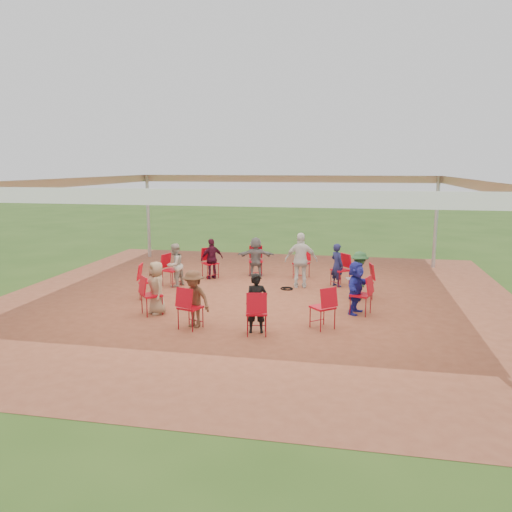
% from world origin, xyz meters
% --- Properties ---
extents(ground, '(80.00, 80.00, 0.00)m').
position_xyz_m(ground, '(0.00, 0.00, 0.00)').
color(ground, '#2C4916').
rests_on(ground, ground).
extents(dirt_patch, '(13.00, 13.00, 0.00)m').
position_xyz_m(dirt_patch, '(0.00, 0.00, 0.01)').
color(dirt_patch, brown).
rests_on(dirt_patch, ground).
extents(tent, '(10.33, 10.33, 3.00)m').
position_xyz_m(tent, '(0.00, 0.00, 2.37)').
color(tent, '#B2B2B7').
rests_on(tent, ground).
extents(chair_0, '(0.51, 0.50, 0.90)m').
position_xyz_m(chair_0, '(2.67, 0.54, 0.45)').
color(chair_0, '#B90415').
rests_on(chair_0, ground).
extents(chair_1, '(0.61, 0.61, 0.90)m').
position_xyz_m(chair_1, '(2.04, 1.80, 0.45)').
color(chair_1, '#B90415').
rests_on(chair_1, ground).
extents(chair_2, '(0.54, 0.55, 0.90)m').
position_xyz_m(chair_2, '(0.87, 2.58, 0.45)').
color(chair_2, '#B90415').
rests_on(chair_2, ground).
extents(chair_3, '(0.50, 0.51, 0.90)m').
position_xyz_m(chair_3, '(-0.54, 2.67, 0.45)').
color(chair_3, '#B90415').
rests_on(chair_3, ground).
extents(chair_4, '(0.61, 0.61, 0.90)m').
position_xyz_m(chair_4, '(-1.80, 2.04, 0.45)').
color(chair_4, '#B90415').
rests_on(chair_4, ground).
extents(chair_5, '(0.55, 0.54, 0.90)m').
position_xyz_m(chair_5, '(-2.58, 0.87, 0.45)').
color(chair_5, '#B90415').
rests_on(chair_5, ground).
extents(chair_6, '(0.51, 0.50, 0.90)m').
position_xyz_m(chair_6, '(-2.67, -0.54, 0.45)').
color(chair_6, '#B90415').
rests_on(chair_6, ground).
extents(chair_7, '(0.61, 0.61, 0.90)m').
position_xyz_m(chair_7, '(-2.04, -1.80, 0.45)').
color(chair_7, '#B90415').
rests_on(chair_7, ground).
extents(chair_8, '(0.54, 0.55, 0.90)m').
position_xyz_m(chair_8, '(-0.87, -2.58, 0.45)').
color(chair_8, '#B90415').
rests_on(chair_8, ground).
extents(chair_9, '(0.50, 0.51, 0.90)m').
position_xyz_m(chair_9, '(0.54, -2.67, 0.45)').
color(chair_9, '#B90415').
rests_on(chair_9, ground).
extents(chair_10, '(0.61, 0.61, 0.90)m').
position_xyz_m(chair_10, '(1.80, -2.04, 0.45)').
color(chair_10, '#B90415').
rests_on(chair_10, ground).
extents(chair_11, '(0.55, 0.54, 0.90)m').
position_xyz_m(chair_11, '(2.58, -0.87, 0.45)').
color(chair_11, '#B90415').
rests_on(chair_11, ground).
extents(person_seated_0, '(0.53, 0.84, 1.21)m').
position_xyz_m(person_seated_0, '(2.55, 0.51, 0.61)').
color(person_seated_0, '#24502C').
rests_on(person_seated_0, ground).
extents(person_seated_1, '(0.51, 0.52, 1.21)m').
position_xyz_m(person_seated_1, '(1.95, 1.72, 0.61)').
color(person_seated_1, '#191B45').
rests_on(person_seated_1, ground).
extents(person_seated_2, '(1.18, 0.63, 1.21)m').
position_xyz_m(person_seated_2, '(-0.51, 2.55, 0.61)').
color(person_seated_2, slate).
rests_on(person_seated_2, ground).
extents(person_seated_3, '(0.77, 0.74, 1.21)m').
position_xyz_m(person_seated_3, '(-1.72, 1.95, 0.61)').
color(person_seated_3, '#3E0E20').
rests_on(person_seated_3, ground).
extents(person_seated_4, '(0.51, 0.66, 1.21)m').
position_xyz_m(person_seated_4, '(-2.47, 0.83, 0.61)').
color(person_seated_4, '#A9A494').
rests_on(person_seated_4, ground).
extents(person_seated_5, '(0.64, 0.66, 1.21)m').
position_xyz_m(person_seated_5, '(-1.95, -1.72, 0.61)').
color(person_seated_5, '#9E8160').
rests_on(person_seated_5, ground).
extents(person_seated_6, '(0.86, 0.61, 1.21)m').
position_xyz_m(person_seated_6, '(-0.83, -2.47, 0.61)').
color(person_seated_6, brown).
rests_on(person_seated_6, ground).
extents(person_seated_7, '(0.49, 0.37, 1.21)m').
position_xyz_m(person_seated_7, '(0.51, -2.55, 0.61)').
color(person_seated_7, black).
rests_on(person_seated_7, ground).
extents(person_seated_8, '(0.75, 1.19, 1.21)m').
position_xyz_m(person_seated_8, '(2.47, -0.83, 0.61)').
color(person_seated_8, navy).
rests_on(person_seated_8, ground).
extents(standing_person, '(0.94, 0.55, 1.53)m').
position_xyz_m(standing_person, '(0.99, 1.38, 0.77)').
color(standing_person, silver).
rests_on(standing_person, ground).
extents(cable_coil, '(0.39, 0.39, 0.03)m').
position_xyz_m(cable_coil, '(0.65, 1.10, 0.02)').
color(cable_coil, black).
rests_on(cable_coil, ground).
extents(laptop, '(0.28, 0.33, 0.20)m').
position_xyz_m(laptop, '(2.39, 0.48, 0.57)').
color(laptop, '#B7B7BC').
rests_on(laptop, ground).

